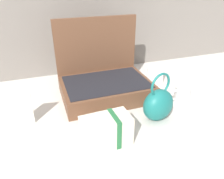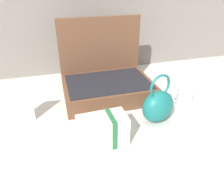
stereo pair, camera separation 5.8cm
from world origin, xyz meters
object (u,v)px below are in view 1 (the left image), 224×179
teal_pouch_handbag (158,104)px  cream_toiletry_bag (107,130)px  coffee_mug (182,94)px  poster_card_right (155,76)px  info_card_left (23,108)px  open_suitcase (104,80)px

teal_pouch_handbag → cream_toiletry_bag: size_ratio=1.19×
teal_pouch_handbag → coffee_mug: size_ratio=2.02×
cream_toiletry_bag → poster_card_right: (0.44, 0.40, -0.00)m
info_card_left → poster_card_right: bearing=19.1°
poster_card_right → info_card_left: bearing=-171.2°
teal_pouch_handbag → coffee_mug: 0.24m
open_suitcase → info_card_left: open_suitcase is taller
coffee_mug → poster_card_right: 0.22m
teal_pouch_handbag → coffee_mug: bearing=25.7°
open_suitcase → cream_toiletry_bag: 0.42m
open_suitcase → cream_toiletry_bag: open_suitcase is taller
cream_toiletry_bag → teal_pouch_handbag: bearing=16.2°
cream_toiletry_bag → coffee_mug: cream_toiletry_bag is taller
cream_toiletry_bag → coffee_mug: (0.49, 0.18, -0.02)m
open_suitcase → teal_pouch_handbag: bearing=-63.0°
teal_pouch_handbag → cream_toiletry_bag: teal_pouch_handbag is taller
open_suitcase → poster_card_right: size_ratio=3.86×
poster_card_right → open_suitcase: bearing=176.9°
teal_pouch_handbag → poster_card_right: bearing=62.6°
poster_card_right → cream_toiletry_bag: bearing=-140.3°
teal_pouch_handbag → poster_card_right: size_ratio=1.92×
info_card_left → teal_pouch_handbag: bearing=-7.7°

